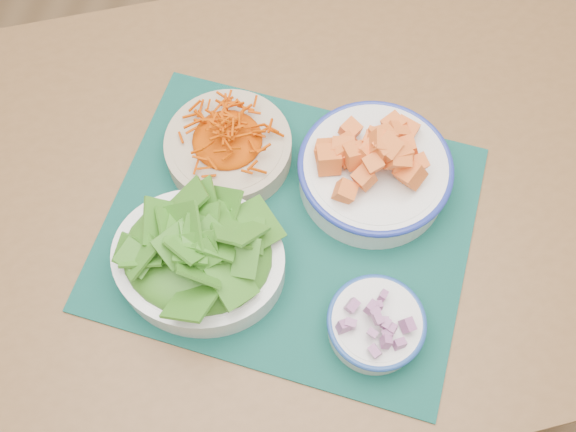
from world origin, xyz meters
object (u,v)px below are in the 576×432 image
(lettuce_bowl, at_px, (197,255))
(carrot_bowl, at_px, (228,145))
(table, at_px, (303,215))
(placemat, at_px, (288,226))
(onion_bowl, at_px, (376,323))
(squash_bowl, at_px, (375,167))

(lettuce_bowl, bearing_deg, carrot_bowl, 91.35)
(table, relative_size, placemat, 2.83)
(placemat, relative_size, onion_bowl, 3.95)
(table, distance_m, squash_bowl, 0.18)
(table, distance_m, carrot_bowl, 0.18)
(placemat, bearing_deg, squash_bowl, 46.06)
(placemat, distance_m, onion_bowl, 0.18)
(carrot_bowl, height_order, squash_bowl, squash_bowl)
(squash_bowl, distance_m, onion_bowl, 0.21)
(table, height_order, carrot_bowl, carrot_bowl)
(placemat, height_order, squash_bowl, squash_bowl)
(table, height_order, squash_bowl, squash_bowl)
(placemat, relative_size, squash_bowl, 2.11)
(table, bearing_deg, carrot_bowl, 144.68)
(table, xyz_separation_m, placemat, (-0.01, -0.07, 0.10))
(carrot_bowl, relative_size, lettuce_bowl, 0.88)
(squash_bowl, height_order, lettuce_bowl, lettuce_bowl)
(squash_bowl, distance_m, lettuce_bowl, 0.26)
(table, height_order, onion_bowl, onion_bowl)
(carrot_bowl, height_order, onion_bowl, carrot_bowl)
(squash_bowl, height_order, onion_bowl, squash_bowl)
(carrot_bowl, distance_m, squash_bowl, 0.21)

